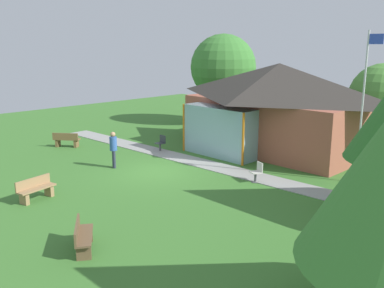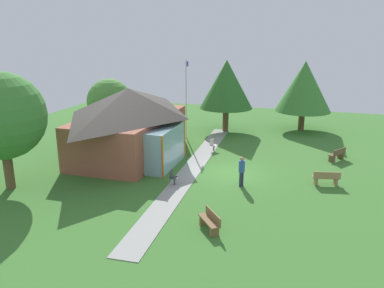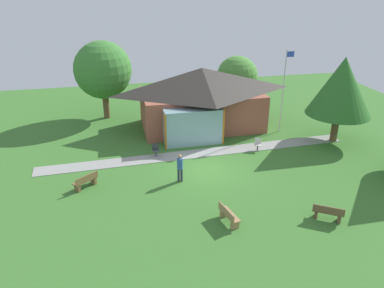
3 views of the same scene
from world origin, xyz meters
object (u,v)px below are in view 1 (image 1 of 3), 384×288
Objects in this scene: flagpole at (363,102)px; bench_mid_left at (66,140)px; visitor_strolling_lawn at (113,147)px; tree_behind_pavilion_left at (223,67)px; bench_front_center at (36,190)px; patio_chair_lawn_spare at (257,173)px; patio_chair_west at (161,143)px; tree_behind_pavilion_right at (383,98)px; bench_front_right at (83,237)px; pavilion at (275,106)px.

flagpole is 4.35× the size of bench_mid_left.
flagpole is 3.62× the size of visitor_strolling_lawn.
tree_behind_pavilion_left is at bearing 155.10° from flagpole.
bench_front_center is 4.86m from visitor_strolling_lawn.
flagpole reaches higher than visitor_strolling_lawn.
patio_chair_west is (-7.02, 0.58, 0.00)m from patio_chair_lawn_spare.
tree_behind_pavilion_right is (1.40, 9.01, 2.55)m from patio_chair_lawn_spare.
bench_mid_left is 11.78m from patio_chair_lawn_spare.
bench_mid_left is 13.17m from bench_front_right.
patio_chair_lawn_spare is (-3.00, -3.01, -3.03)m from flagpole.
bench_mid_left is 0.30× the size of tree_behind_pavilion_right.
patio_chair_lawn_spare is at bearing 173.91° from patio_chair_west.
pavilion is at bearing 3.82° from bench_mid_left.
flagpole is 6.23m from tree_behind_pavilion_right.
tree_behind_pavilion_right is (-1.61, 6.00, -0.49)m from flagpole.
tree_behind_pavilion_left is (-11.50, 0.09, 1.13)m from tree_behind_pavilion_right.
visitor_strolling_lawn is (5.39, -0.43, 0.62)m from bench_mid_left.
tree_behind_pavilion_left is at bearing 45.01° from bench_mid_left.
patio_chair_lawn_spare is (4.53, 7.71, 0.01)m from bench_front_center.
bench_front_center is at bearing -109.51° from tree_behind_pavilion_right.
visitor_strolling_lawn is at bearing -145.85° from flagpole.
bench_mid_left is at bearing -137.49° from bench_front_center.
bench_front_right is (11.80, -5.85, 0.00)m from bench_mid_left.
flagpole is 11.23m from visitor_strolling_lawn.
visitor_strolling_lawn reaches higher than patio_chair_lawn_spare.
visitor_strolling_lawn is (-1.54, 4.57, 0.62)m from bench_front_center.
visitor_strolling_lawn is 13.25m from tree_behind_pavilion_left.
flagpole is 4.05× the size of bench_front_center.
pavilion is 11.88× the size of patio_chair_west.
bench_front_right is at bearing 166.02° from visitor_strolling_lawn.
visitor_strolling_lawn is at bearing -173.03° from bench_front_center.
bench_front_center is 1.81× the size of patio_chair_west.
patio_chair_lawn_spare is at bearing 125.62° from bench_front_right.
tree_behind_pavilion_left reaches higher than visitor_strolling_lawn.
visitor_strolling_lawn is 14.39m from tree_behind_pavilion_right.
patio_chair_west is at bearing -70.11° from tree_behind_pavilion_left.
pavilion is at bearing -85.34° from visitor_strolling_lawn.
tree_behind_pavilion_left reaches higher than pavilion.
flagpole is at bearing -75.00° from tree_behind_pavilion_right.
bench_front_center and bench_mid_left have the same top height.
bench_front_center is 4.94m from bench_front_right.
patio_chair_lawn_spare is (2.80, -5.15, -2.06)m from pavilion.
bench_front_center is 1.81× the size of patio_chair_lawn_spare.
pavilion is 11.88× the size of patio_chair_lawn_spare.
flagpole is (5.80, -2.14, 0.97)m from pavilion.
flagpole is 1.32× the size of tree_behind_pavilion_right.
pavilion is 6.26m from flagpole.
bench_mid_left is (-14.46, -5.72, -3.05)m from flagpole.
pavilion is at bearing 136.22° from bench_front_right.
flagpole reaches higher than tree_behind_pavilion_right.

